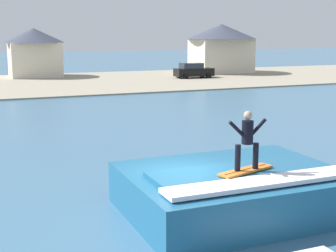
% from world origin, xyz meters
% --- Properties ---
extents(ground_plane, '(260.00, 260.00, 0.00)m').
position_xyz_m(ground_plane, '(0.00, 0.00, 0.00)').
color(ground_plane, '#3C6685').
extents(wave_crest, '(6.22, 4.76, 1.41)m').
position_xyz_m(wave_crest, '(1.55, -0.36, 0.67)').
color(wave_crest, '#1E5C81').
rests_on(wave_crest, ground_plane).
extents(surfboard, '(1.90, 0.96, 0.06)m').
position_xyz_m(surfboard, '(1.55, -1.00, 1.44)').
color(surfboard, orange).
rests_on(surfboard, wave_crest).
extents(surfer, '(1.19, 0.32, 1.66)m').
position_xyz_m(surfer, '(1.55, -1.04, 2.40)').
color(surfer, black).
rests_on(surfer, surfboard).
extents(shoreline_bank, '(120.00, 23.63, 0.13)m').
position_xyz_m(shoreline_bank, '(0.00, 39.79, 0.06)').
color(shoreline_bank, gray).
rests_on(shoreline_bank, ground_plane).
extents(car_far_shore, '(4.51, 2.06, 1.86)m').
position_xyz_m(car_far_shore, '(19.05, 39.21, 0.95)').
color(car_far_shore, black).
rests_on(car_far_shore, ground_plane).
extents(house_gabled_white, '(9.03, 9.03, 6.38)m').
position_xyz_m(house_gabled_white, '(25.68, 44.74, 3.78)').
color(house_gabled_white, beige).
rests_on(house_gabled_white, ground_plane).
extents(house_small_cottage, '(7.13, 7.13, 5.81)m').
position_xyz_m(house_small_cottage, '(2.34, 47.87, 3.25)').
color(house_small_cottage, beige).
rests_on(house_small_cottage, ground_plane).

